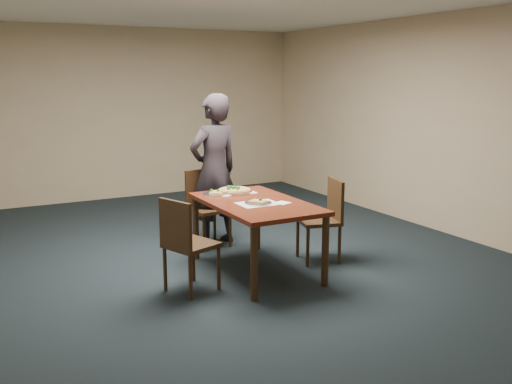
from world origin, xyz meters
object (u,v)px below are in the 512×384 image
slice_plate_near (258,202)px  slice_plate_far (216,193)px  chair_left (185,240)px  diner (214,170)px  pizza_pan (234,190)px  chair_right (325,215)px  chair_far (206,203)px  dining_table (256,210)px

slice_plate_near → slice_plate_far: (-0.19, 0.63, -0.00)m
chair_left → diner: size_ratio=0.50×
diner → pizza_pan: size_ratio=4.64×
chair_right → slice_plate_near: size_ratio=3.25×
chair_left → chair_right: 1.73m
slice_plate_far → slice_plate_near: bearing=-73.5°
chair_far → diner: size_ratio=0.50×
dining_table → chair_right: size_ratio=1.65×
pizza_pan → slice_plate_near: pizza_pan is taller
dining_table → chair_far: chair_far is taller
pizza_pan → slice_plate_far: pizza_pan is taller
diner → pizza_pan: diner is taller
dining_table → slice_plate_far: slice_plate_far is taller
dining_table → pizza_pan: 0.54m
pizza_pan → chair_right: bearing=-33.7°
chair_left → pizza_pan: 1.18m
dining_table → chair_far: bearing=93.4°
chair_left → slice_plate_far: (0.65, 0.74, 0.25)m
pizza_pan → slice_plate_near: bearing=-93.7°
chair_right → pizza_pan: size_ratio=2.32×
slice_plate_near → chair_far: bearing=92.0°
chair_left → chair_right: bearing=-103.9°
dining_table → slice_plate_far: size_ratio=5.36×
dining_table → chair_far: (-0.07, 1.15, -0.14)m
chair_left → slice_plate_far: chair_left is taller
chair_right → slice_plate_far: (-1.06, 0.56, 0.25)m
chair_right → slice_plate_near: bearing=-70.7°
chair_right → pizza_pan: chair_right is taller
pizza_pan → dining_table: bearing=-91.5°
chair_far → chair_right: 1.49m
dining_table → chair_left: size_ratio=1.65×
chair_left → diner: bearing=-53.9°
slice_plate_near → diner: bearing=86.9°
slice_plate_far → chair_left: bearing=-131.3°
dining_table → chair_right: 0.86m
slice_plate_far → pizza_pan: bearing=-0.1°
diner → pizza_pan: (-0.03, -0.61, -0.14)m
chair_right → diner: 1.47m
diner → slice_plate_far: diner is taller
chair_left → pizza_pan: size_ratio=2.32×
chair_right → chair_left: bearing=-69.0°
diner → chair_far: bearing=-18.5°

